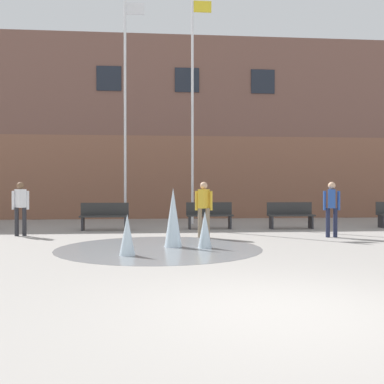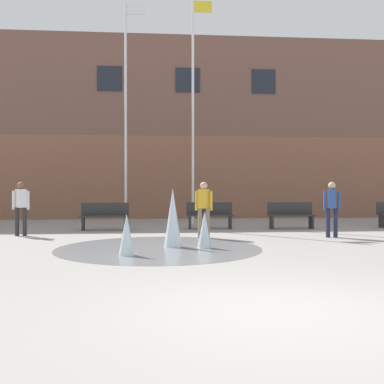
% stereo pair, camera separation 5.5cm
% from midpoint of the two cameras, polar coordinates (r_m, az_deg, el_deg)
% --- Properties ---
extents(ground_plane, '(100.00, 100.00, 0.00)m').
position_cam_midpoint_polar(ground_plane, '(5.53, 11.66, -14.58)').
color(ground_plane, gray).
extents(library_building, '(36.00, 6.05, 8.36)m').
position_cam_midpoint_polar(library_building, '(23.56, -1.02, 7.33)').
color(library_building, brown).
rests_on(library_building, ground).
extents(splash_fountain, '(4.84, 4.84, 1.42)m').
position_cam_midpoint_polar(splash_fountain, '(10.55, -3.03, -4.93)').
color(splash_fountain, gray).
rests_on(splash_fountain, ground).
extents(park_bench_center, '(1.60, 0.44, 0.91)m').
position_cam_midpoint_polar(park_bench_center, '(15.32, -10.92, -2.98)').
color(park_bench_center, '#28282D').
rests_on(park_bench_center, ground).
extents(park_bench_under_right_flagpole, '(1.60, 0.44, 0.91)m').
position_cam_midpoint_polar(park_bench_under_right_flagpole, '(15.53, 2.38, -2.92)').
color(park_bench_under_right_flagpole, '#28282D').
rests_on(park_bench_under_right_flagpole, ground).
extents(park_bench_near_trashcan, '(1.60, 0.44, 0.91)m').
position_cam_midpoint_polar(park_bench_near_trashcan, '(15.92, 12.55, -2.84)').
color(park_bench_near_trashcan, '#28282D').
rests_on(park_bench_near_trashcan, ground).
extents(adult_in_red, '(0.50, 0.39, 1.59)m').
position_cam_midpoint_polar(adult_in_red, '(12.77, 1.63, -1.65)').
color(adult_in_red, '#89755B').
rests_on(adult_in_red, ground).
extents(adult_near_bench, '(0.50, 0.39, 1.59)m').
position_cam_midpoint_polar(adult_near_bench, '(13.47, 17.45, -1.56)').
color(adult_near_bench, '#1E233D').
rests_on(adult_near_bench, ground).
extents(adult_watching, '(0.50, 0.38, 1.59)m').
position_cam_midpoint_polar(adult_watching, '(14.15, -20.81, -1.47)').
color(adult_watching, '#28282D').
rests_on(adult_watching, ground).
extents(flagpole_left, '(0.80, 0.10, 8.98)m').
position_cam_midpoint_polar(flagpole_left, '(17.93, -8.25, 11.25)').
color(flagpole_left, silver).
rests_on(flagpole_left, ground).
extents(flagpole_right, '(0.80, 0.10, 9.15)m').
position_cam_midpoint_polar(flagpole_right, '(17.98, 0.29, 11.51)').
color(flagpole_right, silver).
rests_on(flagpole_right, ground).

